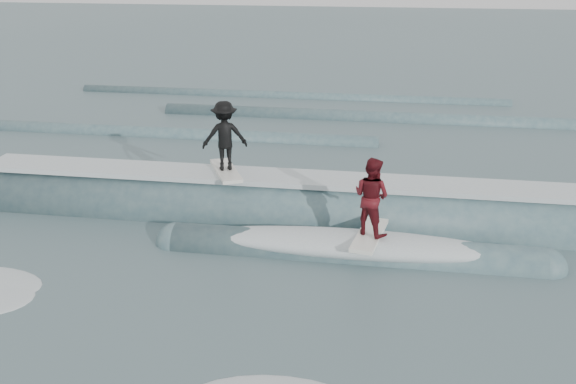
# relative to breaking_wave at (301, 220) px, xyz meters

# --- Properties ---
(ground) EXTENTS (160.00, 160.00, 0.00)m
(ground) POSITION_rel_breaking_wave_xyz_m (-0.25, -6.22, -0.04)
(ground) COLOR #425B60
(ground) RESTS_ON ground
(breaking_wave) EXTENTS (21.96, 3.91, 2.26)m
(breaking_wave) POSITION_rel_breaking_wave_xyz_m (0.00, 0.00, 0.00)
(breaking_wave) COLOR #3A5762
(breaking_wave) RESTS_ON ground
(surfer_black) EXTENTS (1.41, 2.04, 2.02)m
(surfer_black) POSITION_rel_breaking_wave_xyz_m (-2.18, 0.31, 2.15)
(surfer_black) COLOR silver
(surfer_black) RESTS_ON ground
(surfer_red) EXTENTS (1.16, 2.06, 2.00)m
(surfer_red) POSITION_rel_breaking_wave_xyz_m (1.94, -1.89, 1.45)
(surfer_red) COLOR white
(surfer_red) RESTS_ON ground
(whitewater) EXTENTS (14.42, 5.95, 0.10)m
(whitewater) POSITION_rel_breaking_wave_xyz_m (-1.99, -6.64, -0.04)
(whitewater) COLOR silver
(whitewater) RESTS_ON ground
(far_swells) EXTENTS (34.14, 8.65, 0.80)m
(far_swells) POSITION_rel_breaking_wave_xyz_m (-2.44, 11.43, -0.04)
(far_swells) COLOR #3A5762
(far_swells) RESTS_ON ground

